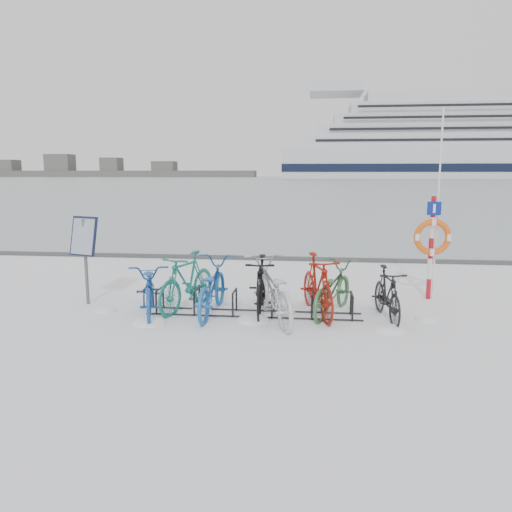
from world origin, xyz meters
TOP-DOWN VIEW (x-y plane):
  - ground at (0.00, 0.00)m, footprint 900.00×900.00m
  - ice_sheet at (0.00, 155.00)m, footprint 400.00×298.00m
  - quay_edge at (0.00, 5.90)m, footprint 400.00×0.25m
  - bike_rack at (0.00, 0.00)m, footprint 4.00×0.48m
  - info_board at (-3.42, 0.36)m, footprint 0.63×0.40m
  - lifebuoy_station at (3.51, 1.53)m, footprint 0.75×0.22m
  - cruise_ferry at (63.80, 214.06)m, footprint 153.99×29.01m
  - shoreline at (-122.02, 260.00)m, footprint 180.00×12.00m
  - bike_0 at (-1.94, -0.12)m, footprint 1.25×2.10m
  - bike_1 at (-1.33, 0.26)m, footprint 1.11×1.98m
  - bike_2 at (-0.80, 0.00)m, footprint 0.75×2.07m
  - bike_3 at (0.12, 0.17)m, footprint 0.59×1.86m
  - bike_4 at (0.37, -0.29)m, footprint 1.49×2.31m
  - bike_5 at (1.18, 0.13)m, footprint 1.05×2.02m
  - bike_6 at (1.45, 0.27)m, footprint 1.31×2.03m
  - bike_7 at (2.42, -0.01)m, footprint 0.67×1.69m
  - snow_drifts at (0.07, -0.35)m, footprint 6.41×1.68m

SIDE VIEW (x-z plane):
  - ground at x=0.00m, z-range 0.00..0.00m
  - snow_drifts at x=0.07m, z-range -0.10..0.10m
  - ice_sheet at x=0.00m, z-range 0.00..0.02m
  - quay_edge at x=0.00m, z-range 0.00..0.10m
  - bike_rack at x=0.00m, z-range -0.05..0.41m
  - bike_7 at x=2.42m, z-range 0.00..0.99m
  - bike_6 at x=1.45m, z-range 0.00..1.00m
  - bike_0 at x=-1.94m, z-range 0.00..1.04m
  - bike_2 at x=-0.80m, z-range 0.00..1.08m
  - bike_3 at x=0.12m, z-range 0.00..1.11m
  - bike_1 at x=-1.33m, z-range 0.00..1.14m
  - bike_4 at x=0.37m, z-range 0.00..1.15m
  - bike_5 at x=1.18m, z-range 0.00..1.17m
  - info_board at x=-3.42m, z-range 0.39..2.16m
  - lifebuoy_station at x=3.51m, z-range -0.64..3.26m
  - shoreline at x=-122.02m, z-range -1.96..7.54m
  - cruise_ferry at x=63.80m, z-range -11.52..39.08m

